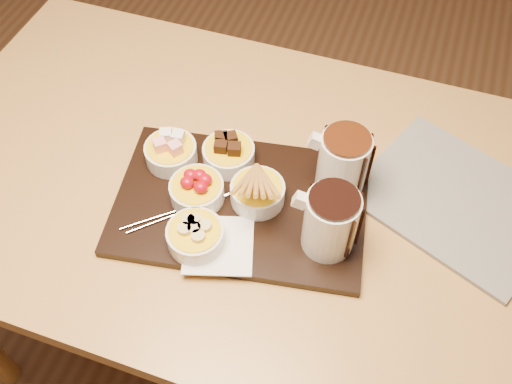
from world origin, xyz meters
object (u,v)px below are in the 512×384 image
(bowl_strawberries, at_px, (197,191))
(pitcher_milk_chocolate, at_px, (343,163))
(newspaper, at_px, (457,200))
(dining_table, at_px, (216,202))
(pitcher_dark_chocolate, at_px, (330,222))
(serving_board, at_px, (241,204))

(bowl_strawberries, xyz_separation_m, pitcher_milk_chocolate, (0.24, 0.11, 0.04))
(newspaper, bearing_deg, bowl_strawberries, -138.05)
(bowl_strawberries, height_order, newspaper, bowl_strawberries)
(pitcher_milk_chocolate, bearing_deg, bowl_strawberries, -163.61)
(dining_table, relative_size, bowl_strawberries, 12.00)
(bowl_strawberries, bearing_deg, pitcher_milk_chocolate, 25.61)
(dining_table, height_order, bowl_strawberries, bowl_strawberries)
(dining_table, distance_m, pitcher_dark_chocolate, 0.32)
(pitcher_milk_chocolate, bearing_deg, newspaper, 2.65)
(dining_table, relative_size, serving_board, 2.61)
(dining_table, xyz_separation_m, serving_board, (0.08, -0.06, 0.11))
(bowl_strawberries, xyz_separation_m, newspaper, (0.46, 0.16, -0.03))
(bowl_strawberries, distance_m, pitcher_dark_chocolate, 0.25)
(dining_table, bearing_deg, pitcher_milk_chocolate, 9.09)
(pitcher_milk_chocolate, relative_size, newspaper, 0.37)
(serving_board, distance_m, pitcher_milk_chocolate, 0.20)
(serving_board, height_order, newspaper, serving_board)
(pitcher_milk_chocolate, distance_m, newspaper, 0.23)
(serving_board, xyz_separation_m, pitcher_dark_chocolate, (0.17, -0.03, 0.07))
(dining_table, height_order, pitcher_milk_chocolate, pitcher_milk_chocolate)
(bowl_strawberries, relative_size, pitcher_dark_chocolate, 0.80)
(dining_table, height_order, newspaper, newspaper)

